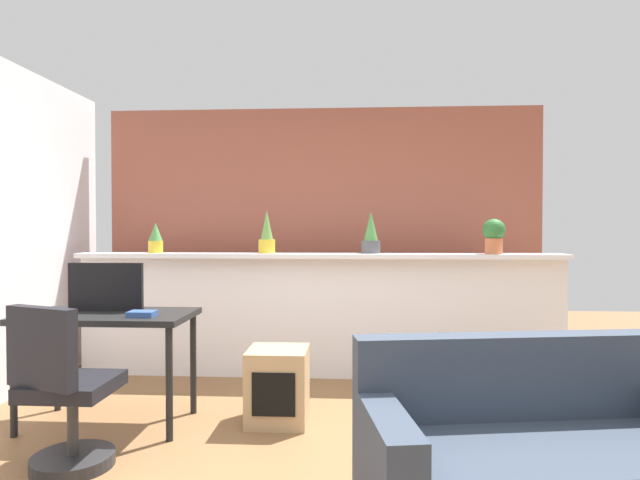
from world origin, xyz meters
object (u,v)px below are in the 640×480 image
potted_plant_1 (267,235)px  office_chair (64,400)px  potted_plant_3 (494,235)px  desk (108,326)px  couch (539,462)px  potted_plant_0 (156,238)px  tv_monitor (106,287)px  potted_plant_2 (371,235)px  side_cube_shelf (278,386)px  book_on_desk (142,314)px

potted_plant_1 → office_chair: (-0.80, -1.91, -0.87)m
potted_plant_3 → desk: 3.13m
office_chair → couch: 2.41m
potted_plant_3 → office_chair: bearing=-145.7°
potted_plant_0 → potted_plant_3: 2.96m
couch → potted_plant_1: bearing=124.5°
potted_plant_0 → potted_plant_1: 1.00m
potted_plant_0 → potted_plant_1: (1.00, 0.02, 0.03)m
tv_monitor → couch: tv_monitor is taller
potted_plant_2 → desk: potted_plant_2 is taller
potted_plant_1 → side_cube_shelf: 1.52m
side_cube_shelf → tv_monitor: bearing=-178.8°
desk → office_chair: bearing=-83.9°
book_on_desk → couch: size_ratio=0.10×
office_chair → side_cube_shelf: bearing=37.3°
potted_plant_1 → desk: 1.61m
office_chair → side_cube_shelf: size_ratio=1.82×
desk → side_cube_shelf: desk is taller
potted_plant_2 → side_cube_shelf: potted_plant_2 is taller
potted_plant_1 → couch: potted_plant_1 is taller
potted_plant_0 → potted_plant_3: size_ratio=0.89×
potted_plant_3 → side_cube_shelf: bearing=-147.7°
potted_plant_0 → side_cube_shelf: bearing=-41.2°
side_cube_shelf → potted_plant_0: bearing=138.8°
potted_plant_2 → potted_plant_3: bearing=-3.4°
potted_plant_0 → potted_plant_2: 1.91m
potted_plant_0 → potted_plant_3: (2.96, -0.01, 0.03)m
desk → side_cube_shelf: size_ratio=2.20×
potted_plant_2 → potted_plant_1: bearing=-178.1°
office_chair → couch: office_chair is taller
office_chair → potted_plant_1: bearing=67.3°
potted_plant_1 → potted_plant_2: 0.92m
potted_plant_0 → couch: (2.57, -2.28, -0.94)m
tv_monitor → office_chair: (0.13, -0.78, -0.53)m
potted_plant_1 → tv_monitor: potted_plant_1 is taller
potted_plant_0 → couch: size_ratio=0.16×
tv_monitor → potted_plant_0: bearing=93.5°
book_on_desk → couch: (2.17, -0.95, -0.49)m
tv_monitor → potted_plant_2: bearing=32.4°
desk → book_on_desk: bearing=-24.8°
potted_plant_0 → office_chair: potted_plant_0 is taller
potted_plant_0 → potted_plant_1: size_ratio=0.71×
potted_plant_1 → office_chair: size_ratio=0.42×
potted_plant_0 → office_chair: bearing=-84.1°
potted_plant_1 → potted_plant_2: (0.92, 0.03, -0.00)m
office_chair → book_on_desk: bearing=69.6°
book_on_desk → potted_plant_2: bearing=42.5°
potted_plant_0 → tv_monitor: (0.07, -1.12, -0.31)m
tv_monitor → couch: bearing=-24.9°
potted_plant_3 → desk: (-2.84, -1.19, -0.60)m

